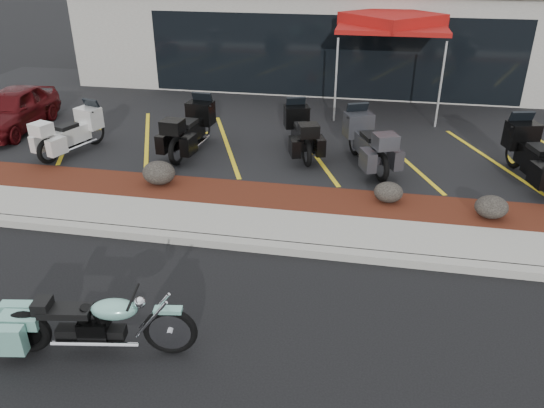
% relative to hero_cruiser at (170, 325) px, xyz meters
% --- Properties ---
extents(ground, '(90.00, 90.00, 0.00)m').
position_rel_hero_cruiser_xyz_m(ground, '(0.93, 1.88, -0.47)').
color(ground, black).
rests_on(ground, ground).
extents(curb, '(24.00, 0.25, 0.15)m').
position_rel_hero_cruiser_xyz_m(curb, '(0.93, 2.78, -0.40)').
color(curb, gray).
rests_on(curb, ground).
extents(sidewalk, '(24.00, 1.20, 0.15)m').
position_rel_hero_cruiser_xyz_m(sidewalk, '(0.93, 3.48, -0.40)').
color(sidewalk, gray).
rests_on(sidewalk, ground).
extents(mulch_bed, '(24.00, 1.20, 0.16)m').
position_rel_hero_cruiser_xyz_m(mulch_bed, '(0.93, 4.68, -0.39)').
color(mulch_bed, '#34170B').
rests_on(mulch_bed, ground).
extents(upper_lot, '(26.00, 9.60, 0.15)m').
position_rel_hero_cruiser_xyz_m(upper_lot, '(0.93, 10.08, -0.40)').
color(upper_lot, black).
rests_on(upper_lot, ground).
extents(dealership_building, '(18.00, 8.16, 4.00)m').
position_rel_hero_cruiser_xyz_m(dealership_building, '(0.93, 16.35, 1.53)').
color(dealership_building, gray).
rests_on(dealership_building, ground).
extents(boulder_left, '(0.72, 0.60, 0.51)m').
position_rel_hero_cruiser_xyz_m(boulder_left, '(-2.05, 4.79, -0.06)').
color(boulder_left, black).
rests_on(boulder_left, mulch_bed).
extents(boulder_mid, '(0.58, 0.49, 0.41)m').
position_rel_hero_cruiser_xyz_m(boulder_mid, '(2.81, 4.82, -0.11)').
color(boulder_mid, black).
rests_on(boulder_mid, mulch_bed).
extents(boulder_right, '(0.62, 0.51, 0.44)m').
position_rel_hero_cruiser_xyz_m(boulder_right, '(4.72, 4.49, -0.09)').
color(boulder_right, black).
rests_on(boulder_right, mulch_bed).
extents(hero_cruiser, '(2.75, 1.11, 0.94)m').
position_rel_hero_cruiser_xyz_m(hero_cruiser, '(0.00, 0.00, 0.00)').
color(hero_cruiser, '#73B3A3').
rests_on(hero_cruiser, ground).
extents(touring_white, '(1.37, 2.19, 1.19)m').
position_rel_hero_cruiser_xyz_m(touring_white, '(-4.60, 6.85, 0.27)').
color(touring_white, silver).
rests_on(touring_white, upper_lot).
extents(touring_black_front, '(1.08, 2.34, 1.32)m').
position_rel_hero_cruiser_xyz_m(touring_black_front, '(-1.90, 7.55, 0.34)').
color(touring_black_front, black).
rests_on(touring_black_front, upper_lot).
extents(touring_black_mid, '(1.45, 2.27, 1.23)m').
position_rel_hero_cruiser_xyz_m(touring_black_mid, '(0.46, 7.86, 0.30)').
color(touring_black_mid, black).
rests_on(touring_black_mid, upper_lot).
extents(touring_grey, '(1.67, 2.41, 1.31)m').
position_rel_hero_cruiser_xyz_m(touring_grey, '(2.01, 7.34, 0.33)').
color(touring_grey, '#2E2F33').
rests_on(touring_grey, upper_lot).
extents(touring_black_rear, '(1.44, 2.47, 1.35)m').
position_rel_hero_cruiser_xyz_m(touring_black_rear, '(5.66, 7.21, 0.35)').
color(touring_black_rear, black).
rests_on(touring_black_rear, upper_lot).
extents(parked_car, '(1.67, 3.53, 1.17)m').
position_rel_hero_cruiser_xyz_m(parked_car, '(-7.34, 7.48, 0.26)').
color(parked_car, '#470A0D').
rests_on(parked_car, upper_lot).
extents(traffic_cone, '(0.42, 0.42, 0.50)m').
position_rel_hero_cruiser_xyz_m(traffic_cone, '(0.06, 10.03, -0.07)').
color(traffic_cone, red).
rests_on(traffic_cone, upper_lot).
extents(popup_canopy, '(3.84, 3.84, 2.86)m').
position_rel_hero_cruiser_xyz_m(popup_canopy, '(2.72, 11.40, 2.27)').
color(popup_canopy, silver).
rests_on(popup_canopy, upper_lot).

